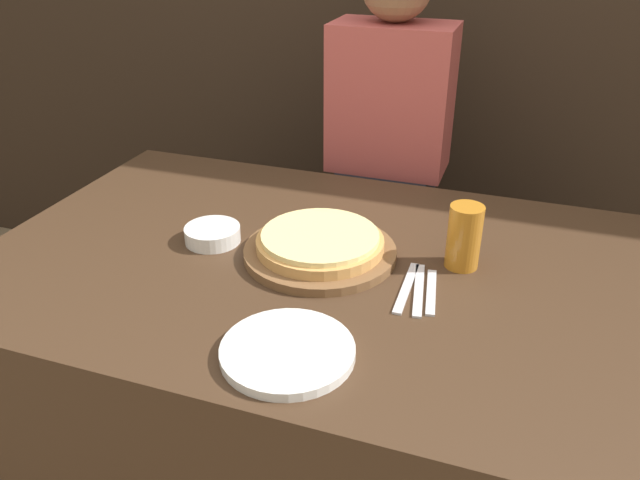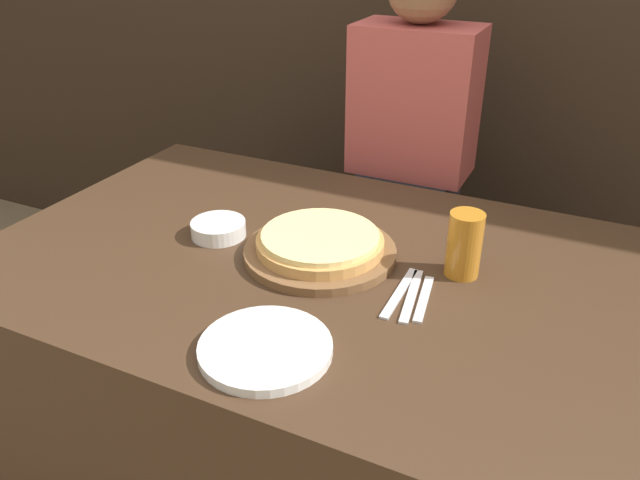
{
  "view_description": "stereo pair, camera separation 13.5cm",
  "coord_description": "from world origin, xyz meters",
  "px_view_note": "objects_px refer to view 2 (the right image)",
  "views": [
    {
      "loc": [
        0.4,
        -1.11,
        1.45
      ],
      "look_at": [
        0.01,
        0.02,
        0.81
      ],
      "focal_mm": 35.0,
      "sensor_mm": 36.0,
      "label": 1
    },
    {
      "loc": [
        0.53,
        -1.06,
        1.45
      ],
      "look_at": [
        0.01,
        0.02,
        0.81
      ],
      "focal_mm": 35.0,
      "sensor_mm": 36.0,
      "label": 2
    }
  ],
  "objects_px": {
    "fork": "(399,293)",
    "diner_person": "(408,192)",
    "beer_glass": "(465,242)",
    "dinner_knife": "(412,296)",
    "dinner_plate": "(265,348)",
    "side_bowl": "(219,228)",
    "pizza_on_board": "(320,246)",
    "spoon": "(424,299)"
  },
  "relations": [
    {
      "from": "pizza_on_board",
      "to": "beer_glass",
      "type": "height_order",
      "value": "beer_glass"
    },
    {
      "from": "diner_person",
      "to": "beer_glass",
      "type": "bearing_deg",
      "value": -61.96
    },
    {
      "from": "fork",
      "to": "dinner_knife",
      "type": "height_order",
      "value": "same"
    },
    {
      "from": "dinner_knife",
      "to": "spoon",
      "type": "xyz_separation_m",
      "value": [
        0.03,
        0.0,
        0.0
      ]
    },
    {
      "from": "beer_glass",
      "to": "side_bowl",
      "type": "bearing_deg",
      "value": -172.56
    },
    {
      "from": "beer_glass",
      "to": "fork",
      "type": "xyz_separation_m",
      "value": [
        -0.09,
        -0.13,
        -0.07
      ]
    },
    {
      "from": "dinner_knife",
      "to": "beer_glass",
      "type": "bearing_deg",
      "value": 62.92
    },
    {
      "from": "dinner_plate",
      "to": "side_bowl",
      "type": "height_order",
      "value": "side_bowl"
    },
    {
      "from": "beer_glass",
      "to": "spoon",
      "type": "relative_size",
      "value": 0.85
    },
    {
      "from": "beer_glass",
      "to": "dinner_knife",
      "type": "height_order",
      "value": "beer_glass"
    },
    {
      "from": "beer_glass",
      "to": "spoon",
      "type": "bearing_deg",
      "value": -107.55
    },
    {
      "from": "spoon",
      "to": "dinner_plate",
      "type": "bearing_deg",
      "value": -125.61
    },
    {
      "from": "pizza_on_board",
      "to": "beer_glass",
      "type": "distance_m",
      "value": 0.31
    },
    {
      "from": "dinner_plate",
      "to": "dinner_knife",
      "type": "distance_m",
      "value": 0.33
    },
    {
      "from": "dinner_plate",
      "to": "pizza_on_board",
      "type": "bearing_deg",
      "value": 100.02
    },
    {
      "from": "spoon",
      "to": "dinner_knife",
      "type": "bearing_deg",
      "value": 180.0
    },
    {
      "from": "pizza_on_board",
      "to": "diner_person",
      "type": "xyz_separation_m",
      "value": [
        0.0,
        0.62,
        -0.12
      ]
    },
    {
      "from": "fork",
      "to": "diner_person",
      "type": "height_order",
      "value": "diner_person"
    },
    {
      "from": "dinner_knife",
      "to": "spoon",
      "type": "height_order",
      "value": "same"
    },
    {
      "from": "beer_glass",
      "to": "spoon",
      "type": "xyz_separation_m",
      "value": [
        -0.04,
        -0.13,
        -0.07
      ]
    },
    {
      "from": "pizza_on_board",
      "to": "fork",
      "type": "distance_m",
      "value": 0.22
    },
    {
      "from": "dinner_plate",
      "to": "diner_person",
      "type": "xyz_separation_m",
      "value": [
        -0.06,
        0.96,
        -0.1
      ]
    },
    {
      "from": "fork",
      "to": "beer_glass",
      "type": "bearing_deg",
      "value": 54.76
    },
    {
      "from": "dinner_plate",
      "to": "fork",
      "type": "xyz_separation_m",
      "value": [
        0.15,
        0.28,
        -0.01
      ]
    },
    {
      "from": "pizza_on_board",
      "to": "fork",
      "type": "bearing_deg",
      "value": -18.0
    },
    {
      "from": "fork",
      "to": "diner_person",
      "type": "distance_m",
      "value": 0.72
    },
    {
      "from": "pizza_on_board",
      "to": "dinner_plate",
      "type": "bearing_deg",
      "value": -79.98
    },
    {
      "from": "fork",
      "to": "spoon",
      "type": "relative_size",
      "value": 1.17
    },
    {
      "from": "beer_glass",
      "to": "diner_person",
      "type": "height_order",
      "value": "diner_person"
    },
    {
      "from": "pizza_on_board",
      "to": "dinner_knife",
      "type": "xyz_separation_m",
      "value": [
        0.23,
        -0.07,
        -0.02
      ]
    },
    {
      "from": "dinner_knife",
      "to": "fork",
      "type": "bearing_deg",
      "value": -180.0
    },
    {
      "from": "beer_glass",
      "to": "dinner_plate",
      "type": "xyz_separation_m",
      "value": [
        -0.24,
        -0.4,
        -0.07
      ]
    },
    {
      "from": "dinner_plate",
      "to": "side_bowl",
      "type": "distance_m",
      "value": 0.46
    },
    {
      "from": "spoon",
      "to": "side_bowl",
      "type": "bearing_deg",
      "value": 173.79
    },
    {
      "from": "pizza_on_board",
      "to": "fork",
      "type": "relative_size",
      "value": 1.73
    },
    {
      "from": "pizza_on_board",
      "to": "dinner_plate",
      "type": "relative_size",
      "value": 1.44
    },
    {
      "from": "pizza_on_board",
      "to": "spoon",
      "type": "distance_m",
      "value": 0.27
    },
    {
      "from": "beer_glass",
      "to": "dinner_plate",
      "type": "distance_m",
      "value": 0.47
    },
    {
      "from": "dinner_plate",
      "to": "dinner_knife",
      "type": "bearing_deg",
      "value": 57.97
    },
    {
      "from": "dinner_plate",
      "to": "fork",
      "type": "bearing_deg",
      "value": 61.86
    },
    {
      "from": "pizza_on_board",
      "to": "diner_person",
      "type": "height_order",
      "value": "diner_person"
    },
    {
      "from": "side_bowl",
      "to": "dinner_knife",
      "type": "xyz_separation_m",
      "value": [
        0.49,
        -0.06,
        -0.02
      ]
    }
  ]
}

